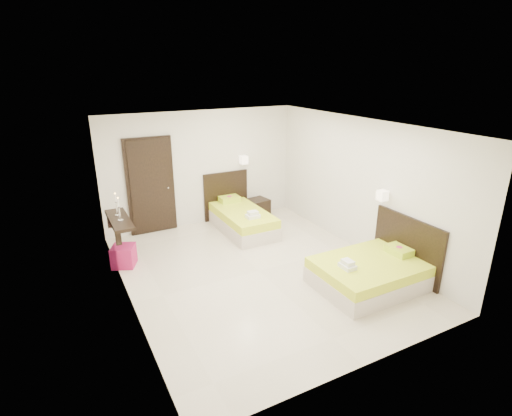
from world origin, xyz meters
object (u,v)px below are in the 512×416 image
bed_single (241,218)px  bed_double (372,271)px  nightstand (257,208)px  ottoman (124,256)px

bed_single → bed_double: bearing=-74.6°
bed_double → nightstand: size_ratio=3.45×
nightstand → ottoman: bearing=-171.2°
bed_single → ottoman: size_ratio=4.70×
bed_double → ottoman: bearing=143.3°
bed_single → ottoman: bed_single is taller
nightstand → ottoman: 3.55m
bed_single → nightstand: bed_single is taller
bed_double → bed_single: bearing=105.4°
bed_double → ottoman: (-3.56, 2.66, -0.06)m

